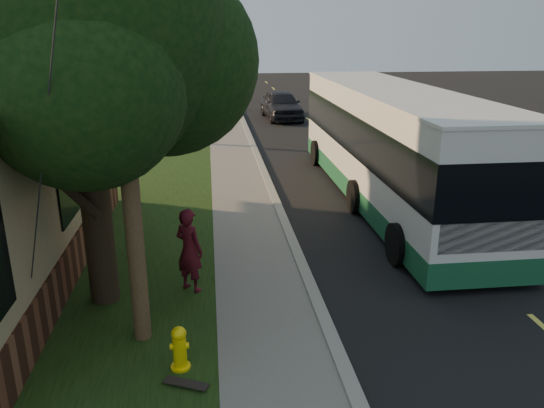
{
  "coord_description": "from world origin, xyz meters",
  "views": [
    {
      "loc": [
        -2.0,
        -7.37,
        5.24
      ],
      "look_at": [
        -0.67,
        3.85,
        1.5
      ],
      "focal_mm": 35.0,
      "sensor_mm": 36.0,
      "label": 1
    }
  ],
  "objects_px": {
    "bare_tree_near": "(176,98)",
    "transit_bus": "(391,142)",
    "leafy_tree": "(81,33)",
    "bare_tree_far": "(193,79)",
    "dumpster": "(47,185)",
    "utility_pole": "(120,72)",
    "distant_car": "(281,105)",
    "traffic_signal": "(240,58)",
    "skateboarder": "(189,250)",
    "skateboard_spare": "(186,384)",
    "fire_hydrant": "(180,348)"
  },
  "relations": [
    {
      "from": "bare_tree_near",
      "to": "transit_bus",
      "type": "xyz_separation_m",
      "value": [
        7.1,
        -9.67,
        -0.26
      ]
    },
    {
      "from": "leafy_tree",
      "to": "bare_tree_far",
      "type": "xyz_separation_m",
      "value": [
        1.17,
        27.35,
        -3.16
      ]
    },
    {
      "from": "transit_bus",
      "to": "dumpster",
      "type": "distance_m",
      "value": 10.79
    },
    {
      "from": "bare_tree_near",
      "to": "bare_tree_far",
      "type": "relative_size",
      "value": 1.07
    },
    {
      "from": "utility_pole",
      "to": "dumpster",
      "type": "distance_m",
      "value": 9.82
    },
    {
      "from": "distant_car",
      "to": "traffic_signal",
      "type": "bearing_deg",
      "value": 97.97
    },
    {
      "from": "skateboarder",
      "to": "distant_car",
      "type": "distance_m",
      "value": 22.61
    },
    {
      "from": "bare_tree_near",
      "to": "skateboard_spare",
      "type": "distance_m",
      "value": 18.63
    },
    {
      "from": "fire_hydrant",
      "to": "bare_tree_near",
      "type": "distance_m",
      "value": 18.1
    },
    {
      "from": "dumpster",
      "to": "fire_hydrant",
      "type": "bearing_deg",
      "value": -63.79
    },
    {
      "from": "utility_pole",
      "to": "leafy_tree",
      "type": "height_order",
      "value": "utility_pole"
    },
    {
      "from": "leafy_tree",
      "to": "skateboarder",
      "type": "xyz_separation_m",
      "value": [
        1.67,
        0.05,
        -4.21
      ]
    },
    {
      "from": "dumpster",
      "to": "distant_car",
      "type": "xyz_separation_m",
      "value": [
        9.48,
        15.65,
        0.24
      ]
    },
    {
      "from": "transit_bus",
      "to": "skateboarder",
      "type": "bearing_deg",
      "value": -137.3
    },
    {
      "from": "bare_tree_far",
      "to": "skateboard_spare",
      "type": "bearing_deg",
      "value": -89.06
    },
    {
      "from": "skateboarder",
      "to": "bare_tree_far",
      "type": "bearing_deg",
      "value": -49.19
    },
    {
      "from": "fire_hydrant",
      "to": "bare_tree_near",
      "type": "relative_size",
      "value": 0.17
    },
    {
      "from": "dumpster",
      "to": "traffic_signal",
      "type": "bearing_deg",
      "value": 73.04
    },
    {
      "from": "traffic_signal",
      "to": "skateboarder",
      "type": "height_order",
      "value": "traffic_signal"
    },
    {
      "from": "utility_pole",
      "to": "dumpster",
      "type": "bearing_deg",
      "value": 114.97
    },
    {
      "from": "bare_tree_near",
      "to": "dumpster",
      "type": "height_order",
      "value": "bare_tree_near"
    },
    {
      "from": "utility_pole",
      "to": "leafy_tree",
      "type": "distance_m",
      "value": 1.94
    },
    {
      "from": "leafy_tree",
      "to": "dumpster",
      "type": "relative_size",
      "value": 5.08
    },
    {
      "from": "utility_pole",
      "to": "skateboarder",
      "type": "distance_m",
      "value": 4.13
    },
    {
      "from": "distant_car",
      "to": "fire_hydrant",
      "type": "bearing_deg",
      "value": -105.01
    },
    {
      "from": "leafy_tree",
      "to": "distant_car",
      "type": "distance_m",
      "value": 23.47
    },
    {
      "from": "utility_pole",
      "to": "bare_tree_near",
      "type": "distance_m",
      "value": 17.19
    },
    {
      "from": "skateboarder",
      "to": "skateboard_spare",
      "type": "bearing_deg",
      "value": 129.76
    },
    {
      "from": "traffic_signal",
      "to": "dumpster",
      "type": "bearing_deg",
      "value": -106.96
    },
    {
      "from": "traffic_signal",
      "to": "dumpster",
      "type": "distance_m",
      "value": 26.14
    },
    {
      "from": "transit_bus",
      "to": "dumpster",
      "type": "relative_size",
      "value": 8.54
    },
    {
      "from": "leafy_tree",
      "to": "bare_tree_far",
      "type": "relative_size",
      "value": 1.94
    },
    {
      "from": "fire_hydrant",
      "to": "distant_car",
      "type": "xyz_separation_m",
      "value": [
        4.99,
        24.77,
        0.43
      ]
    },
    {
      "from": "bare_tree_far",
      "to": "bare_tree_near",
      "type": "bearing_deg",
      "value": -92.39
    },
    {
      "from": "distant_car",
      "to": "utility_pole",
      "type": "bearing_deg",
      "value": -107.09
    },
    {
      "from": "transit_bus",
      "to": "distant_car",
      "type": "height_order",
      "value": "transit_bus"
    },
    {
      "from": "dumpster",
      "to": "distant_car",
      "type": "height_order",
      "value": "distant_car"
    },
    {
      "from": "distant_car",
      "to": "bare_tree_near",
      "type": "bearing_deg",
      "value": -134.66
    },
    {
      "from": "utility_pole",
      "to": "traffic_signal",
      "type": "relative_size",
      "value": 1.65
    },
    {
      "from": "fire_hydrant",
      "to": "utility_pole",
      "type": "relative_size",
      "value": 0.08
    },
    {
      "from": "bare_tree_near",
      "to": "transit_bus",
      "type": "bearing_deg",
      "value": -53.72
    },
    {
      "from": "fire_hydrant",
      "to": "distant_car",
      "type": "relative_size",
      "value": 0.15
    },
    {
      "from": "utility_pole",
      "to": "dumpster",
      "type": "xyz_separation_m",
      "value": [
        -3.78,
        8.12,
        -4.01
      ]
    },
    {
      "from": "utility_pole",
      "to": "distant_car",
      "type": "relative_size",
      "value": 1.8
    },
    {
      "from": "fire_hydrant",
      "to": "bare_tree_near",
      "type": "height_order",
      "value": "bare_tree_near"
    },
    {
      "from": "traffic_signal",
      "to": "distant_car",
      "type": "xyz_separation_m",
      "value": [
        1.89,
        -9.23,
        -2.3
      ]
    },
    {
      "from": "skateboard_spare",
      "to": "dumpster",
      "type": "distance_m",
      "value": 10.66
    },
    {
      "from": "fire_hydrant",
      "to": "leafy_tree",
      "type": "distance_m",
      "value": 5.65
    },
    {
      "from": "skateboarder",
      "to": "leafy_tree",
      "type": "bearing_deg",
      "value": 41.48
    },
    {
      "from": "leafy_tree",
      "to": "transit_bus",
      "type": "xyz_separation_m",
      "value": [
        7.77,
        5.68,
        -3.28
      ]
    }
  ]
}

